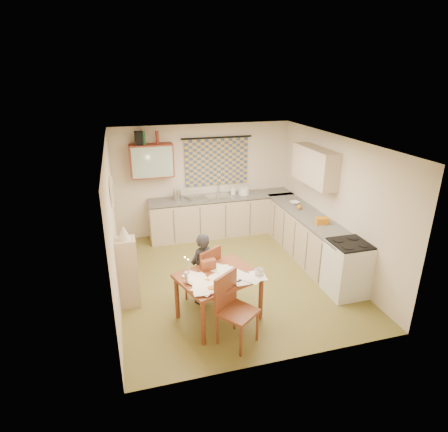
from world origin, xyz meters
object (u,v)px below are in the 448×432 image
object	(u,v)px
person	(202,269)
shelf_stand	(128,273)
counter_right	(308,237)
chair_far	(203,283)
stove	(347,268)
counter_back	(222,216)
dining_table	(219,297)

from	to	relation	value
person	shelf_stand	distance (m)	1.17
counter_right	shelf_stand	size ratio (longest dim) A/B	2.53
chair_far	stove	bearing A→B (deg)	135.28
counter_back	counter_right	size ratio (longest dim) A/B	1.12
counter_back	counter_right	bearing A→B (deg)	-50.05
person	shelf_stand	size ratio (longest dim) A/B	1.03
stove	shelf_stand	bearing A→B (deg)	169.69
stove	person	world-z (taller)	person
counter_right	shelf_stand	distance (m)	3.62
counter_back	person	size ratio (longest dim) A/B	2.74
dining_table	chair_far	xyz separation A→B (m)	(-0.12, 0.56, -0.08)
person	counter_right	bearing A→B (deg)	171.64
shelf_stand	counter_right	bearing A→B (deg)	11.78
dining_table	shelf_stand	size ratio (longest dim) A/B	1.17
counter_right	stove	world-z (taller)	stove
counter_back	shelf_stand	xyz separation A→B (m)	(-2.19, -2.35, 0.13)
person	dining_table	bearing A→B (deg)	75.16
chair_far	shelf_stand	size ratio (longest dim) A/B	0.84
stove	counter_back	bearing A→B (deg)	114.28
chair_far	counter_right	bearing A→B (deg)	167.55
dining_table	person	bearing A→B (deg)	86.02
person	chair_far	bearing A→B (deg)	-146.41
shelf_stand	dining_table	bearing A→B (deg)	-29.70
counter_back	chair_far	size ratio (longest dim) A/B	3.38
stove	shelf_stand	xyz separation A→B (m)	(-3.54, 0.64, 0.11)
dining_table	shelf_stand	world-z (taller)	shelf_stand
counter_right	counter_back	bearing A→B (deg)	129.95
counter_right	dining_table	xyz separation A→B (m)	(-2.25, -1.47, -0.07)
stove	dining_table	world-z (taller)	stove
counter_right	person	size ratio (longest dim) A/B	2.45
person	shelf_stand	bearing A→B (deg)	-41.16
dining_table	chair_far	bearing A→B (deg)	82.72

